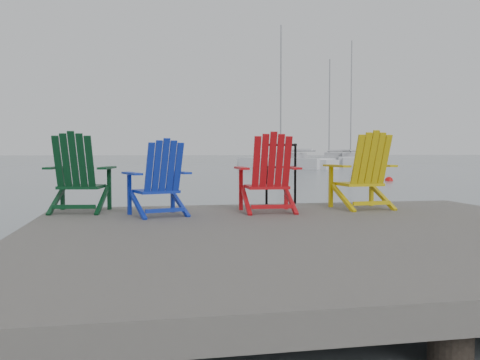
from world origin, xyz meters
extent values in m
plane|color=slate|center=(0.00, 0.00, 0.00)|extent=(400.00, 400.00, 0.00)
cube|color=#2D2A28|center=(0.00, 0.00, 0.40)|extent=(6.00, 5.00, 0.20)
cylinder|color=black|center=(-2.70, 2.20, -0.30)|extent=(0.26, 0.26, 1.20)
cylinder|color=black|center=(0.00, 2.20, -0.30)|extent=(0.26, 0.26, 1.20)
cylinder|color=black|center=(2.70, 2.20, -0.30)|extent=(0.26, 0.26, 1.20)
cylinder|color=black|center=(0.03, 2.45, 0.95)|extent=(0.04, 0.04, 0.90)
cylinder|color=black|center=(0.47, 2.45, 0.95)|extent=(0.04, 0.04, 0.90)
cylinder|color=black|center=(0.25, 2.45, 1.38)|extent=(0.48, 0.04, 0.04)
cylinder|color=black|center=(0.25, 2.45, 1.05)|extent=(0.44, 0.03, 0.03)
cube|color=#093318|center=(-2.55, 2.03, 0.82)|extent=(0.59, 0.55, 0.04)
cube|color=#093318|center=(-2.83, 2.27, 0.78)|extent=(0.06, 0.06, 0.56)
cube|color=#093318|center=(-2.21, 2.17, 0.78)|extent=(0.06, 0.06, 0.56)
cube|color=#093318|center=(-2.89, 2.06, 1.07)|extent=(0.21, 0.61, 0.03)
cube|color=#093318|center=(-2.22, 1.95, 1.07)|extent=(0.21, 0.61, 0.03)
cube|color=#093318|center=(-2.60, 1.71, 1.15)|extent=(0.52, 0.33, 0.68)
cube|color=#1029AA|center=(-1.61, 1.46, 0.79)|extent=(0.58, 0.55, 0.04)
cube|color=#1029AA|center=(-1.93, 1.55, 0.75)|extent=(0.06, 0.06, 0.50)
cube|color=#1029AA|center=(-1.39, 1.72, 0.75)|extent=(0.06, 0.06, 0.50)
cube|color=#1029AA|center=(-1.89, 1.36, 1.02)|extent=(0.27, 0.55, 0.02)
cube|color=#1029AA|center=(-1.31, 1.54, 1.02)|extent=(0.27, 0.55, 0.02)
cube|color=#1029AA|center=(-1.52, 1.19, 1.09)|extent=(0.49, 0.35, 0.62)
cube|color=red|center=(-0.18, 1.59, 0.82)|extent=(0.54, 0.48, 0.04)
cube|color=red|center=(-0.48, 1.79, 0.78)|extent=(0.05, 0.05, 0.55)
cube|color=red|center=(0.14, 1.77, 0.78)|extent=(0.05, 0.05, 0.55)
cube|color=red|center=(-0.52, 1.58, 1.07)|extent=(0.14, 0.60, 0.03)
cube|color=red|center=(0.15, 1.56, 1.07)|extent=(0.14, 0.60, 0.03)
cube|color=red|center=(-0.19, 1.27, 1.15)|extent=(0.49, 0.27, 0.67)
cube|color=gold|center=(1.17, 1.75, 0.83)|extent=(0.58, 0.53, 0.04)
cube|color=gold|center=(0.83, 1.92, 0.79)|extent=(0.05, 0.05, 0.57)
cube|color=gold|center=(1.47, 1.97, 0.79)|extent=(0.05, 0.05, 0.57)
cube|color=gold|center=(0.82, 1.70, 1.09)|extent=(0.17, 0.63, 0.03)
cube|color=gold|center=(1.51, 1.76, 1.09)|extent=(0.17, 0.63, 0.03)
cube|color=gold|center=(1.20, 1.42, 1.17)|extent=(0.52, 0.30, 0.70)
cube|color=white|center=(9.36, 34.47, 0.25)|extent=(6.29, 8.38, 1.10)
cube|color=#9E9EA3|center=(9.58, 34.10, 0.95)|extent=(2.64, 2.97, 0.55)
cylinder|color=gray|center=(9.14, 34.83, 6.09)|extent=(0.12, 0.12, 10.59)
cube|color=silver|center=(20.11, 46.45, 0.25)|extent=(6.02, 10.16, 1.10)
cube|color=#9E9EA3|center=(19.93, 45.99, 0.95)|extent=(2.77, 3.43, 0.55)
cylinder|color=gray|center=(20.29, 46.92, 6.99)|extent=(0.12, 0.12, 12.38)
cube|color=#BBBCC0|center=(18.48, 47.43, 0.25)|extent=(8.44, 5.81, 1.10)
cube|color=#9E9EA3|center=(18.85, 47.24, 0.95)|extent=(2.93, 2.52, 0.55)
cylinder|color=gray|center=(18.10, 47.63, 6.04)|extent=(0.12, 0.12, 10.47)
sphere|color=red|center=(8.97, 16.04, 0.00)|extent=(0.36, 0.36, 0.36)
sphere|color=red|center=(-6.99, 31.81, 0.00)|extent=(0.37, 0.37, 0.37)
sphere|color=#F54D0E|center=(14.61, 32.32, 0.00)|extent=(0.34, 0.34, 0.34)
sphere|color=red|center=(9.86, 37.94, 0.00)|extent=(0.33, 0.33, 0.33)
camera|label=1|loc=(-1.76, -4.83, 1.27)|focal=38.00mm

